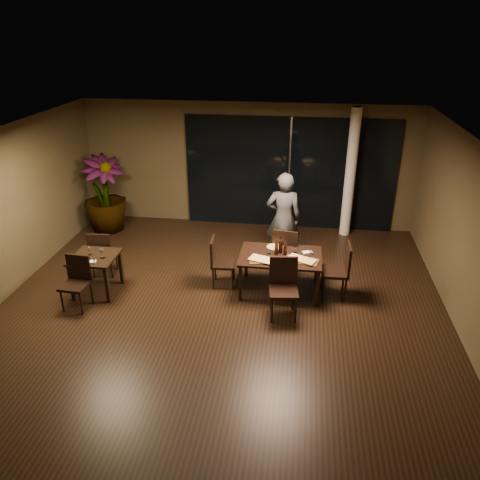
% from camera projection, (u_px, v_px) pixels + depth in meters
% --- Properties ---
extents(ground, '(8.00, 8.00, 0.00)m').
position_uv_depth(ground, '(220.00, 309.00, 8.35)').
color(ground, black).
rests_on(ground, ground).
extents(wall_back, '(8.00, 0.10, 3.00)m').
position_uv_depth(wall_back, '(248.00, 165.00, 11.34)').
color(wall_back, '#443A24').
rests_on(wall_back, ground).
extents(wall_front, '(8.00, 0.10, 3.00)m').
position_uv_depth(wall_front, '(137.00, 422.00, 4.08)').
color(wall_front, '#443A24').
rests_on(wall_front, ground).
extents(wall_right, '(0.10, 8.00, 3.00)m').
position_uv_depth(wall_right, '(477.00, 248.00, 7.21)').
color(wall_right, '#443A24').
rests_on(wall_right, ground).
extents(ceiling, '(8.00, 8.00, 0.04)m').
position_uv_depth(ceiling, '(217.00, 141.00, 7.06)').
color(ceiling, silver).
rests_on(ceiling, wall_back).
extents(window_panel, '(5.00, 0.06, 2.70)m').
position_uv_depth(window_panel, '(289.00, 174.00, 11.20)').
color(window_panel, black).
rests_on(window_panel, ground).
extents(column, '(0.24, 0.24, 3.00)m').
position_uv_depth(column, '(350.00, 174.00, 10.69)').
color(column, silver).
rests_on(column, ground).
extents(main_table, '(1.50, 1.00, 0.75)m').
position_uv_depth(main_table, '(280.00, 259.00, 8.65)').
color(main_table, black).
rests_on(main_table, ground).
extents(side_table, '(0.80, 0.80, 0.75)m').
position_uv_depth(side_table, '(95.00, 262.00, 8.65)').
color(side_table, black).
rests_on(side_table, ground).
extents(chair_main_far, '(0.55, 0.55, 1.05)m').
position_uv_depth(chair_main_far, '(286.00, 250.00, 9.19)').
color(chair_main_far, black).
rests_on(chair_main_far, ground).
extents(chair_main_near, '(0.54, 0.54, 1.05)m').
position_uv_depth(chair_main_near, '(283.00, 284.00, 8.00)').
color(chair_main_near, black).
rests_on(chair_main_near, ground).
extents(chair_main_left, '(0.48, 0.48, 0.97)m').
position_uv_depth(chair_main_left, '(219.00, 260.00, 8.91)').
color(chair_main_left, black).
rests_on(chair_main_left, ground).
extents(chair_main_right, '(0.50, 0.50, 1.06)m').
position_uv_depth(chair_main_right, '(340.00, 268.00, 8.52)').
color(chair_main_right, black).
rests_on(chair_main_right, ground).
extents(chair_side_far, '(0.49, 0.49, 0.97)m').
position_uv_depth(chair_side_far, '(102.00, 251.00, 9.23)').
color(chair_side_far, black).
rests_on(chair_side_far, ground).
extents(chair_side_near, '(0.48, 0.48, 0.96)m').
position_uv_depth(chair_side_near, '(77.00, 279.00, 8.25)').
color(chair_side_near, black).
rests_on(chair_side_near, ground).
extents(diner, '(0.69, 0.48, 1.96)m').
position_uv_depth(diner, '(283.00, 218.00, 9.63)').
color(diner, '#2F3134').
rests_on(diner, ground).
extents(potted_plant, '(1.41, 1.41, 1.83)m').
position_uv_depth(potted_plant, '(105.00, 194.00, 11.17)').
color(potted_plant, '#204B19').
rests_on(potted_plant, ground).
extents(pizza_board_left, '(0.56, 0.35, 0.01)m').
position_uv_depth(pizza_board_left, '(264.00, 261.00, 8.41)').
color(pizza_board_left, '#452616').
rests_on(pizza_board_left, main_table).
extents(pizza_board_right, '(0.65, 0.43, 0.01)m').
position_uv_depth(pizza_board_right, '(302.00, 260.00, 8.43)').
color(pizza_board_right, '#482B17').
rests_on(pizza_board_right, main_table).
extents(oblong_pizza_left, '(0.55, 0.38, 0.02)m').
position_uv_depth(oblong_pizza_left, '(264.00, 260.00, 8.41)').
color(oblong_pizza_left, maroon).
rests_on(oblong_pizza_left, pizza_board_left).
extents(oblong_pizza_right, '(0.54, 0.41, 0.02)m').
position_uv_depth(oblong_pizza_right, '(302.00, 259.00, 8.42)').
color(oblong_pizza_right, '#671B09').
rests_on(oblong_pizza_right, pizza_board_right).
extents(round_pizza, '(0.28, 0.28, 0.01)m').
position_uv_depth(round_pizza, '(274.00, 247.00, 8.92)').
color(round_pizza, '#AE3613').
rests_on(round_pizza, main_table).
extents(bottle_a, '(0.07, 0.07, 0.30)m').
position_uv_depth(bottle_a, '(276.00, 247.00, 8.60)').
color(bottle_a, black).
rests_on(bottle_a, main_table).
extents(bottle_b, '(0.06, 0.06, 0.28)m').
position_uv_depth(bottle_b, '(285.00, 248.00, 8.59)').
color(bottle_b, black).
rests_on(bottle_b, main_table).
extents(bottle_c, '(0.07, 0.07, 0.34)m').
position_uv_depth(bottle_c, '(281.00, 244.00, 8.65)').
color(bottle_c, black).
rests_on(bottle_c, main_table).
extents(tumbler_left, '(0.07, 0.07, 0.08)m').
position_uv_depth(tumbler_left, '(269.00, 252.00, 8.67)').
color(tumbler_left, white).
rests_on(tumbler_left, main_table).
extents(tumbler_right, '(0.08, 0.08, 0.09)m').
position_uv_depth(tumbler_right, '(294.00, 250.00, 8.71)').
color(tumbler_right, white).
rests_on(tumbler_right, main_table).
extents(napkin_near, '(0.18, 0.10, 0.01)m').
position_uv_depth(napkin_near, '(309.00, 259.00, 8.47)').
color(napkin_near, silver).
rests_on(napkin_near, main_table).
extents(napkin_far, '(0.21, 0.17, 0.01)m').
position_uv_depth(napkin_far, '(307.00, 252.00, 8.72)').
color(napkin_far, white).
rests_on(napkin_far, main_table).
extents(wine_glass_a, '(0.07, 0.07, 0.16)m').
position_uv_depth(wine_glass_a, '(90.00, 251.00, 8.61)').
color(wine_glass_a, white).
rests_on(wine_glass_a, side_table).
extents(wine_glass_b, '(0.09, 0.09, 0.20)m').
position_uv_depth(wine_glass_b, '(102.00, 253.00, 8.49)').
color(wine_glass_b, white).
rests_on(wine_glass_b, side_table).
extents(side_napkin, '(0.21, 0.16, 0.01)m').
position_uv_depth(side_napkin, '(91.00, 262.00, 8.38)').
color(side_napkin, white).
rests_on(side_napkin, side_table).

